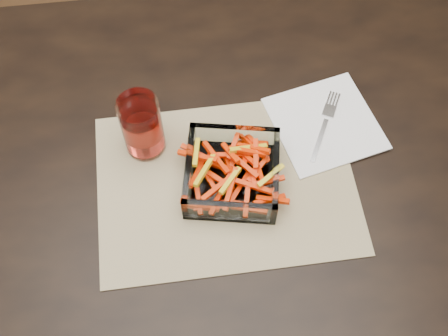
{
  "coord_description": "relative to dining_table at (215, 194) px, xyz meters",
  "views": [
    {
      "loc": [
        -0.04,
        -0.47,
        1.63
      ],
      "look_at": [
        0.02,
        -0.01,
        0.78
      ],
      "focal_mm": 45.0,
      "sensor_mm": 36.0,
      "label": 1
    }
  ],
  "objects": [
    {
      "name": "dining_table",
      "position": [
        0.0,
        0.0,
        0.0
      ],
      "size": [
        1.6,
        0.9,
        0.75
      ],
      "color": "black",
      "rests_on": "ground"
    },
    {
      "name": "placemat",
      "position": [
        0.02,
        -0.03,
        0.09
      ],
      "size": [
        0.45,
        0.33,
        0.0
      ],
      "primitive_type": "cube",
      "rotation": [
        0.0,
        0.0,
        0.01
      ],
      "color": "tan",
      "rests_on": "dining_table"
    },
    {
      "name": "glass_bowl",
      "position": [
        0.03,
        -0.02,
        0.12
      ],
      "size": [
        0.18,
        0.18,
        0.06
      ],
      "rotation": [
        0.0,
        0.0,
        -0.19
      ],
      "color": "white",
      "rests_on": "placemat"
    },
    {
      "name": "tumbler",
      "position": [
        -0.12,
        0.07,
        0.15
      ],
      "size": [
        0.07,
        0.07,
        0.13
      ],
      "color": "white",
      "rests_on": "placemat"
    },
    {
      "name": "napkin",
      "position": [
        0.22,
        0.08,
        0.09
      ],
      "size": [
        0.22,
        0.22,
        0.0
      ],
      "primitive_type": "cube",
      "rotation": [
        0.0,
        0.0,
        0.23
      ],
      "color": "white",
      "rests_on": "placemat"
    },
    {
      "name": "fork",
      "position": [
        0.21,
        0.07,
        0.1
      ],
      "size": [
        0.09,
        0.15,
        0.0
      ],
      "rotation": [
        0.0,
        0.0,
        -0.47
      ],
      "color": "silver",
      "rests_on": "napkin"
    }
  ]
}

